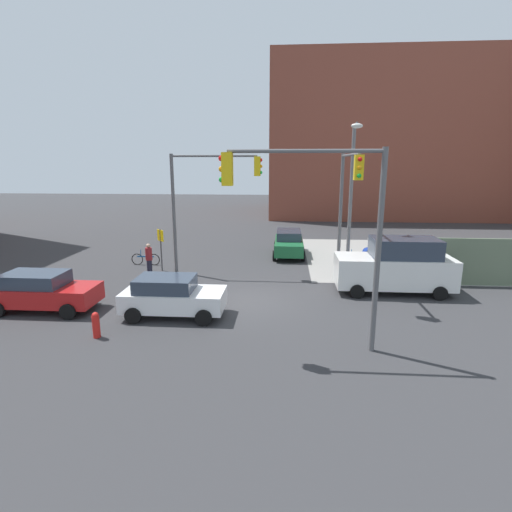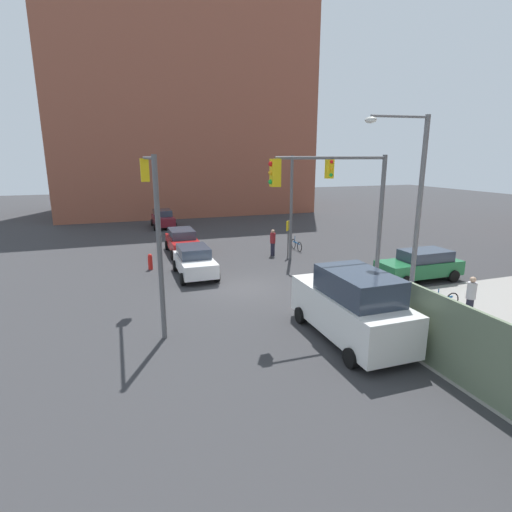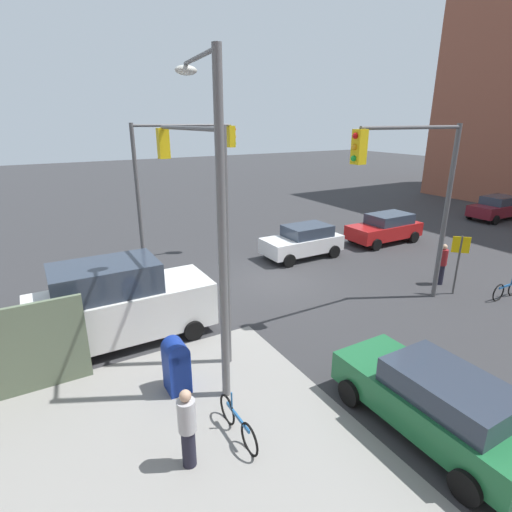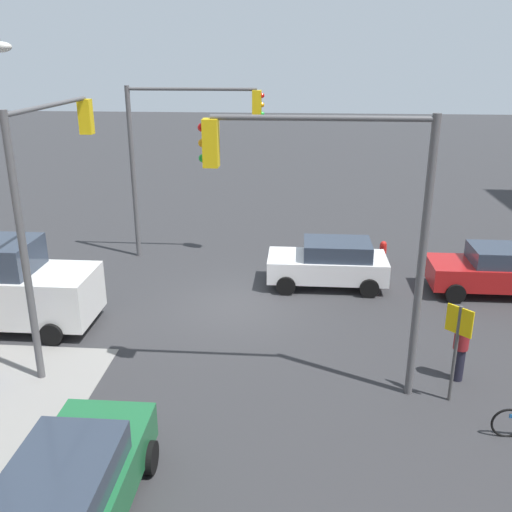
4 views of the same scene
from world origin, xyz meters
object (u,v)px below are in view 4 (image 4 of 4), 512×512
object	(u,v)px
hatchback_red	(499,270)
coupe_white	(329,263)
traffic_signal_nw_corner	(339,204)
pedestrian_crossing	(461,346)
traffic_signal_se_corner	(181,139)
coupe_green	(68,494)
traffic_signal_ne_corner	(51,179)
fire_hydrant	(383,253)

from	to	relation	value
hatchback_red	coupe_white	world-z (taller)	same
traffic_signal_nw_corner	pedestrian_crossing	bearing A→B (deg)	-167.52
traffic_signal_se_corner	hatchback_red	xyz separation A→B (m)	(-11.04, 2.74, -3.76)
hatchback_red	pedestrian_crossing	world-z (taller)	pedestrian_crossing
coupe_green	coupe_white	xyz separation A→B (m)	(-4.72, -11.21, -0.00)
traffic_signal_se_corner	traffic_signal_ne_corner	size ratio (longest dim) A/B	1.00
coupe_green	pedestrian_crossing	distance (m)	9.38
traffic_signal_se_corner	coupe_green	distance (m)	14.26
traffic_signal_nw_corner	traffic_signal_se_corner	world-z (taller)	same
coupe_green	coupe_white	world-z (taller)	same
traffic_signal_nw_corner	coupe_white	size ratio (longest dim) A/B	1.61
traffic_signal_se_corner	coupe_green	world-z (taller)	traffic_signal_se_corner
traffic_signal_nw_corner	hatchback_red	xyz separation A→B (m)	(-5.81, -6.26, -3.75)
traffic_signal_se_corner	pedestrian_crossing	xyz separation A→B (m)	(-8.39, 8.30, -3.68)
pedestrian_crossing	coupe_white	bearing A→B (deg)	-155.16
traffic_signal_se_corner	coupe_white	xyz separation A→B (m)	(-5.47, 2.52, -3.76)
traffic_signal_se_corner	coupe_white	distance (m)	7.10
fire_hydrant	pedestrian_crossing	world-z (taller)	pedestrian_crossing
traffic_signal_ne_corner	pedestrian_crossing	world-z (taller)	traffic_signal_ne_corner
fire_hydrant	coupe_white	xyz separation A→B (m)	(2.12, 2.22, 0.36)
traffic_signal_nw_corner	fire_hydrant	distance (m)	9.91
hatchback_red	traffic_signal_ne_corner	bearing A→B (deg)	18.54
coupe_white	fire_hydrant	bearing A→B (deg)	-133.70
traffic_signal_nw_corner	hatchback_red	distance (m)	9.33
coupe_white	pedestrian_crossing	distance (m)	6.48
coupe_green	fire_hydrant	bearing A→B (deg)	-117.00
traffic_signal_se_corner	coupe_green	xyz separation A→B (m)	(-0.75, 13.73, -3.76)
traffic_signal_nw_corner	fire_hydrant	xyz separation A→B (m)	(-2.36, -8.70, -4.11)
hatchback_red	traffic_signal_se_corner	bearing A→B (deg)	-13.93
traffic_signal_se_corner	traffic_signal_ne_corner	xyz separation A→B (m)	(1.91, 7.08, 0.00)
traffic_signal_ne_corner	coupe_green	distance (m)	8.09
traffic_signal_nw_corner	fire_hydrant	size ratio (longest dim) A/B	6.91
traffic_signal_ne_corner	traffic_signal_nw_corner	bearing A→B (deg)	164.95
coupe_green	coupe_white	size ratio (longest dim) A/B	1.11
fire_hydrant	pedestrian_crossing	distance (m)	8.05
traffic_signal_se_corner	traffic_signal_ne_corner	world-z (taller)	same
traffic_signal_ne_corner	coupe_green	size ratio (longest dim) A/B	1.46
pedestrian_crossing	traffic_signal_ne_corner	bearing A→B (deg)	-98.68
traffic_signal_ne_corner	pedestrian_crossing	size ratio (longest dim) A/B	3.69
traffic_signal_ne_corner	traffic_signal_se_corner	bearing A→B (deg)	-105.11
fire_hydrant	coupe_green	distance (m)	15.08
coupe_white	coupe_green	bearing A→B (deg)	67.16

